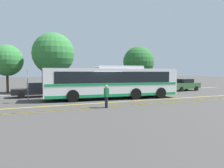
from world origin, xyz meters
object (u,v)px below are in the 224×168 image
object	(u,v)px
transit_bus	(112,82)
tree_0	(7,60)
parked_car_4	(184,85)
parked_car_3	(145,86)
bus_stop_sign	(28,82)
parked_car_1	(37,90)
parked_car_2	(94,88)
tree_1	(139,62)
pedestrian_0	(106,95)
tree_2	(53,54)

from	to	relation	value
transit_bus	tree_0	world-z (taller)	tree_0
parked_car_4	tree_0	xyz separation A→B (m)	(-21.17, 6.27, 3.03)
parked_car_3	transit_bus	bearing A→B (deg)	-56.37
bus_stop_sign	tree_0	distance (m)	10.69
parked_car_1	tree_0	distance (m)	7.38
transit_bus	parked_car_3	size ratio (longest dim) A/B	2.90
parked_car_3	tree_0	bearing A→B (deg)	-112.61
parked_car_3	bus_stop_sign	world-z (taller)	bus_stop_sign
parked_car_2	tree_1	distance (m)	8.93
parked_car_2	parked_car_3	world-z (taller)	parked_car_3
parked_car_3	bus_stop_sign	distance (m)	14.06
parked_car_1	tree_0	world-z (taller)	tree_0
parked_car_2	bus_stop_sign	world-z (taller)	bus_stop_sign
transit_bus	pedestrian_0	xyz separation A→B (m)	(-2.47, -4.50, -0.70)
parked_car_4	parked_car_2	bearing A→B (deg)	86.51
parked_car_1	bus_stop_sign	xyz separation A→B (m)	(-1.03, -4.21, 0.91)
parked_car_4	pedestrian_0	world-z (taller)	parked_car_4
transit_bus	tree_0	size ratio (longest dim) A/B	2.21
parked_car_2	bus_stop_sign	xyz separation A→B (m)	(-6.99, -4.12, 0.90)
pedestrian_0	tree_1	bearing A→B (deg)	143.80
parked_car_2	tree_2	bearing A→B (deg)	34.42
parked_car_2	tree_2	distance (m)	6.94
transit_bus	tree_2	bearing A→B (deg)	28.85
parked_car_2	tree_1	bearing A→B (deg)	-70.33
transit_bus	parked_car_1	distance (m)	7.57
parked_car_2	parked_car_4	bearing A→B (deg)	-94.72
transit_bus	parked_car_3	world-z (taller)	transit_bus
parked_car_3	tree_0	size ratio (longest dim) A/B	0.76
transit_bus	tree_2	distance (m)	10.00
parked_car_1	tree_2	distance (m)	6.34
parked_car_4	bus_stop_sign	xyz separation A→B (m)	(-19.51, -4.06, 0.83)
tree_0	tree_2	xyz separation A→B (m)	(5.06, -1.76, 0.83)
parked_car_2	pedestrian_0	size ratio (longest dim) A/B	3.16
bus_stop_sign	tree_1	distance (m)	16.61
parked_car_2	tree_0	xyz separation A→B (m)	(-8.64, 6.21, 3.10)
transit_bus	tree_1	bearing A→B (deg)	-38.47
parked_car_4	bus_stop_sign	world-z (taller)	bus_stop_sign
tree_0	tree_1	bearing A→B (deg)	-9.71
parked_car_1	parked_car_3	bearing A→B (deg)	-92.18
transit_bus	parked_car_1	bearing A→B (deg)	60.07
bus_stop_sign	tree_0	world-z (taller)	tree_0
parked_car_1	bus_stop_sign	size ratio (longest dim) A/B	1.79
bus_stop_sign	transit_bus	bearing A→B (deg)	-85.73
parked_car_2	parked_car_1	bearing A→B (deg)	84.77
transit_bus	parked_car_4	bearing A→B (deg)	-65.45
tree_0	parked_car_3	bearing A→B (deg)	-22.70
parked_car_1	tree_1	xyz separation A→B (m)	(13.60, 3.34, 3.13)
transit_bus	parked_car_2	world-z (taller)	transit_bus
transit_bus	parked_car_1	world-z (taller)	transit_bus
transit_bus	parked_car_1	size ratio (longest dim) A/B	2.73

